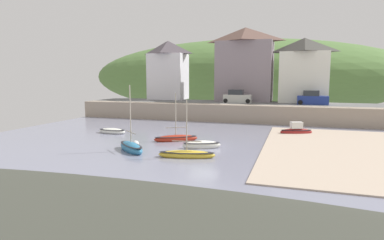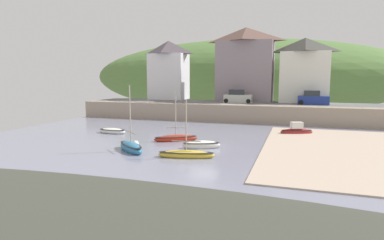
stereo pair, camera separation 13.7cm
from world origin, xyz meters
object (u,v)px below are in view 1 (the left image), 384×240
object	(u,v)px
waterfront_building_left	(168,70)
sailboat_far_left	(202,145)
dinghy_open_wooden	(296,131)
mooring_buoy	(136,144)
rowboat_small_beached	(176,138)
waterfront_building_right	(303,70)
parked_car_by_wall	(312,99)
sailboat_nearest_shore	(131,147)
waterfront_building_centre	(245,64)
parked_car_near_slipway	(237,97)
sailboat_blue_trim	(187,154)
sailboat_tall_mast	(112,131)

from	to	relation	value
waterfront_building_left	sailboat_far_left	bearing A→B (deg)	-62.26
dinghy_open_wooden	mooring_buoy	world-z (taller)	dinghy_open_wooden
waterfront_building_left	dinghy_open_wooden	bearing A→B (deg)	-36.35
mooring_buoy	rowboat_small_beached	bearing A→B (deg)	50.80
waterfront_building_right	dinghy_open_wooden	xyz separation A→B (m)	(-0.78, -15.74, -6.95)
waterfront_building_right	dinghy_open_wooden	world-z (taller)	waterfront_building_right
parked_car_by_wall	waterfront_building_left	bearing A→B (deg)	171.72
sailboat_nearest_shore	dinghy_open_wooden	bearing A→B (deg)	84.97
rowboat_small_beached	sailboat_nearest_shore	size ratio (longest dim) A/B	0.84
mooring_buoy	sailboat_far_left	bearing A→B (deg)	8.97
dinghy_open_wooden	waterfront_building_centre	bearing A→B (deg)	97.25
waterfront_building_left	waterfront_building_right	bearing A→B (deg)	0.00
waterfront_building_right	mooring_buoy	size ratio (longest dim) A/B	15.91
waterfront_building_right	parked_car_near_slipway	world-z (taller)	waterfront_building_right
sailboat_far_left	mooring_buoy	xyz separation A→B (m)	(-5.91, -0.93, -0.08)
dinghy_open_wooden	sailboat_far_left	xyz separation A→B (m)	(-7.85, -10.01, -0.10)
sailboat_far_left	sailboat_nearest_shore	bearing A→B (deg)	-175.01
waterfront_building_centre	sailboat_blue_trim	world-z (taller)	waterfront_building_centre
parked_car_by_wall	parked_car_near_slipway	bearing A→B (deg)	-177.41
rowboat_small_beached	waterfront_building_left	bearing A→B (deg)	82.23
waterfront_building_left	mooring_buoy	xyz separation A→B (m)	(7.63, -26.68, -7.30)
sailboat_blue_trim	sailboat_nearest_shore	bearing A→B (deg)	161.15
waterfront_building_right	dinghy_open_wooden	bearing A→B (deg)	-92.84
parked_car_by_wall	sailboat_far_left	bearing A→B (deg)	-112.36
sailboat_tall_mast	sailboat_blue_trim	xyz separation A→B (m)	(11.36, -7.73, 0.01)
parked_car_by_wall	mooring_buoy	distance (m)	27.40
sailboat_tall_mast	sailboat_far_left	size ratio (longest dim) A/B	0.96
sailboat_tall_mast	sailboat_blue_trim	world-z (taller)	sailboat_blue_trim
waterfront_building_centre	mooring_buoy	xyz separation A→B (m)	(-5.62, -26.68, -8.09)
waterfront_building_left	sailboat_nearest_shore	distance (m)	30.69
sailboat_far_left	rowboat_small_beached	bearing A→B (deg)	120.77
waterfront_building_centre	parked_car_by_wall	bearing A→B (deg)	-23.83
mooring_buoy	parked_car_by_wall	bearing A→B (deg)	54.53
waterfront_building_left	rowboat_small_beached	bearing A→B (deg)	-66.34
waterfront_building_right	sailboat_nearest_shore	xyz separation A→B (m)	(-13.90, -28.67, -6.99)
rowboat_small_beached	dinghy_open_wooden	distance (m)	13.52
dinghy_open_wooden	parked_car_near_slipway	size ratio (longest dim) A/B	0.89
mooring_buoy	waterfront_building_right	bearing A→B (deg)	61.41
dinghy_open_wooden	sailboat_blue_trim	bearing A→B (deg)	-140.89
waterfront_building_right	sailboat_tall_mast	distance (m)	30.32
rowboat_small_beached	parked_car_by_wall	bearing A→B (deg)	23.78
rowboat_small_beached	sailboat_blue_trim	world-z (taller)	rowboat_small_beached
waterfront_building_left	sailboat_tall_mast	size ratio (longest dim) A/B	3.02
waterfront_building_left	waterfront_building_right	world-z (taller)	waterfront_building_left
sailboat_far_left	parked_car_near_slipway	distance (m)	21.46
waterfront_building_right	dinghy_open_wooden	distance (m)	17.22
waterfront_building_centre	mooring_buoy	world-z (taller)	waterfront_building_centre
sailboat_tall_mast	rowboat_small_beached	bearing A→B (deg)	-10.58
waterfront_building_left	parked_car_near_slipway	xyz separation A→B (m)	(12.90, -4.50, -4.28)
dinghy_open_wooden	parked_car_near_slipway	bearing A→B (deg)	106.95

